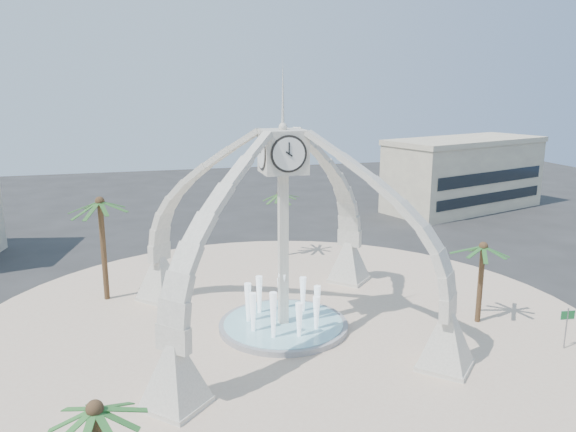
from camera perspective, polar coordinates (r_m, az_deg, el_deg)
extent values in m
plane|color=#282828|center=(35.61, -0.47, -11.37)|extent=(140.00, 140.00, 0.00)
cylinder|color=beige|center=(35.59, -0.47, -11.33)|extent=(40.00, 40.00, 0.06)
cube|color=silver|center=(33.87, -0.49, -3.81)|extent=(0.55, 0.55, 9.80)
cube|color=silver|center=(32.61, -0.51, 6.58)|extent=(2.50, 2.50, 2.50)
cone|color=silver|center=(32.39, -0.52, 12.30)|extent=(0.20, 0.20, 4.00)
cylinder|color=white|center=(31.37, 0.09, 6.32)|extent=(1.84, 0.04, 1.84)
pyramid|color=silver|center=(43.39, 6.21, -4.61)|extent=(3.80, 3.80, 3.20)
pyramid|color=silver|center=(40.62, -12.83, -6.12)|extent=(3.80, 3.80, 3.20)
pyramid|color=silver|center=(27.64, -11.39, -15.62)|extent=(3.80, 3.80, 3.20)
pyramid|color=silver|center=(31.56, 15.77, -12.06)|extent=(3.80, 3.80, 3.20)
cylinder|color=#97979A|center=(35.52, -0.48, -11.08)|extent=(8.00, 8.00, 0.40)
cylinder|color=#97D8E1|center=(35.43, -0.48, -10.76)|extent=(7.40, 7.40, 0.04)
cone|color=white|center=(34.82, -0.48, -8.35)|extent=(0.60, 0.60, 3.20)
cube|color=beige|center=(71.39, 17.41, 3.87)|extent=(21.49, 13.79, 8.00)
cube|color=beige|center=(70.87, 17.65, 7.30)|extent=(21.87, 14.17, 0.60)
cylinder|color=brown|center=(37.55, 18.95, -6.55)|extent=(0.34, 0.34, 5.16)
cylinder|color=brown|center=(40.98, -18.23, -3.35)|extent=(0.38, 0.38, 7.21)
cylinder|color=brown|center=(48.90, -0.80, -0.89)|extent=(0.34, 0.34, 5.82)
cylinder|color=slate|center=(36.22, 26.40, -10.23)|extent=(0.08, 0.08, 2.50)
cube|color=#18602D|center=(35.91, 26.54, -8.98)|extent=(0.85, 0.13, 0.50)
cube|color=white|center=(35.91, 26.54, -8.98)|extent=(0.92, 0.12, 0.57)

